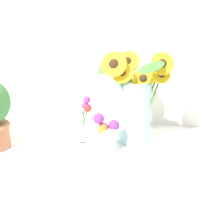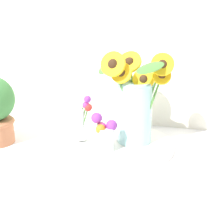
% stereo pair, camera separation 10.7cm
% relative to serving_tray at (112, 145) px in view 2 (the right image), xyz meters
% --- Properties ---
extents(ground_plane, '(6.00, 6.00, 0.00)m').
position_rel_serving_tray_xyz_m(ground_plane, '(-0.01, -0.11, -0.01)').
color(ground_plane, silver).
extents(serving_tray, '(0.43, 0.43, 0.02)m').
position_rel_serving_tray_xyz_m(serving_tray, '(0.00, 0.00, 0.00)').
color(serving_tray, white).
rests_on(serving_tray, ground_plane).
extents(mason_jar_sunflowers, '(0.28, 0.21, 0.33)m').
position_rel_serving_tray_xyz_m(mason_jar_sunflowers, '(0.07, 0.03, 0.15)').
color(mason_jar_sunflowers, '#9ED1D6').
rests_on(mason_jar_sunflowers, serving_tray).
extents(vase_small_center, '(0.08, 0.06, 0.13)m').
position_rel_serving_tray_xyz_m(vase_small_center, '(-0.01, -0.07, 0.07)').
color(vase_small_center, white).
rests_on(vase_small_center, serving_tray).
extents(vase_bulb_right, '(0.07, 0.08, 0.17)m').
position_rel_serving_tray_xyz_m(vase_bulb_right, '(-0.11, -0.01, 0.07)').
color(vase_bulb_right, white).
rests_on(vase_bulb_right, serving_tray).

